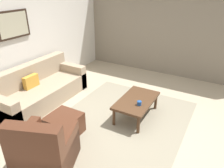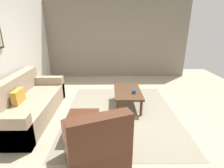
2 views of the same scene
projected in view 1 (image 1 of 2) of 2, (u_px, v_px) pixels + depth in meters
The scene contains 10 objects.
ground_plane at pixel (120, 122), 4.35m from camera, with size 8.00×8.00×0.00m, color tan.
rear_partition at pixel (20, 39), 4.89m from camera, with size 6.00×0.12×2.80m, color silver.
stone_feature_panel at pixel (169, 27), 6.09m from camera, with size 0.12×5.20×2.80m, color slate.
area_rug at pixel (120, 122), 4.35m from camera, with size 3.09×2.47×0.01m, color gray.
couch_main at pixel (38, 90), 5.01m from camera, with size 2.26×0.94×0.88m.
armchair_leather at pixel (44, 153), 3.16m from camera, with size 1.03×1.03×0.95m.
ottoman at pixel (64, 125), 3.95m from camera, with size 0.56×0.56×0.40m, color #4C2819.
coffee_table at pixel (136, 102), 4.40m from camera, with size 1.10×0.64×0.41m.
cup at pixel (139, 103), 4.16m from camera, with size 0.09×0.09×0.08m, color #1E478C.
framed_artwork at pixel (13, 25), 4.56m from camera, with size 0.78×0.04×0.58m.
Camera 1 is at (-3.19, -1.61, 2.61)m, focal length 34.30 mm.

